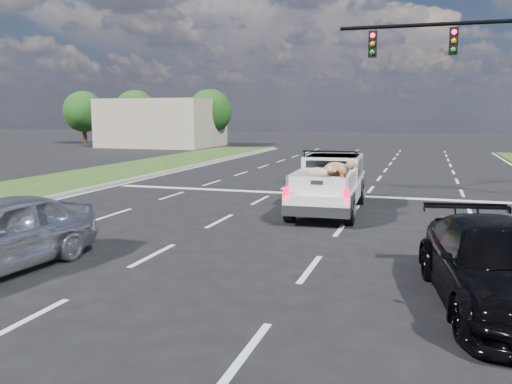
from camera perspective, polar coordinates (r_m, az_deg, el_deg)
ground at (r=11.42m, az=-2.98°, el=-7.36°), size 160.00×160.00×0.00m
road_markings at (r=17.57m, az=4.54°, el=-1.83°), size 17.75×60.00×0.01m
curb_left at (r=21.01m, az=-20.65°, el=-0.50°), size 0.15×60.00×0.14m
building_left at (r=52.10m, az=-9.81°, el=7.17°), size 10.00×8.00×4.40m
tree_far_a at (r=58.99m, az=-17.68°, el=8.07°), size 4.20×4.20×5.40m
tree_far_b at (r=55.76m, az=-12.58°, el=8.27°), size 4.20×4.20×5.40m
tree_far_c at (r=52.23m, az=-4.88°, el=8.45°), size 4.20×4.20×5.40m
pickup_truck at (r=17.25m, az=7.76°, el=0.91°), size 2.11×5.20×1.92m
black_coupe at (r=9.44m, az=23.98°, el=-7.14°), size 2.63×4.94×1.36m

